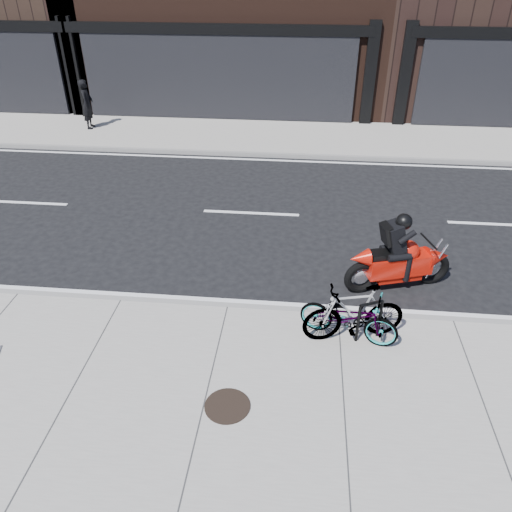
# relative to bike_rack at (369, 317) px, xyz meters

# --- Properties ---
(ground) EXTENTS (120.00, 120.00, 0.00)m
(ground) POSITION_rel_bike_rack_xyz_m (-2.44, 2.60, -0.57)
(ground) COLOR black
(ground) RESTS_ON ground
(sidewalk_near) EXTENTS (60.00, 6.00, 0.13)m
(sidewalk_near) POSITION_rel_bike_rack_xyz_m (-2.44, -2.40, -0.51)
(sidewalk_near) COLOR gray
(sidewalk_near) RESTS_ON ground
(sidewalk_far) EXTENTS (60.00, 3.50, 0.13)m
(sidewalk_far) POSITION_rel_bike_rack_xyz_m (-2.44, 10.35, -0.51)
(sidewalk_far) COLOR gray
(sidewalk_far) RESTS_ON ground
(bike_rack) EXTENTS (0.41, 0.21, 0.75)m
(bike_rack) POSITION_rel_bike_rack_xyz_m (0.00, 0.00, 0.00)
(bike_rack) COLOR black
(bike_rack) RESTS_ON sidewalk_near
(bicycle_front) EXTENTS (1.73, 1.00, 0.86)m
(bicycle_front) POSITION_rel_bike_rack_xyz_m (-0.33, 0.00, -0.01)
(bicycle_front) COLOR gray
(bicycle_front) RESTS_ON sidewalk_near
(bicycle_rear) EXTENTS (1.77, 0.87, 1.03)m
(bicycle_rear) POSITION_rel_bike_rack_xyz_m (-0.26, 0.00, 0.07)
(bicycle_rear) COLOR gray
(bicycle_rear) RESTS_ON sidewalk_near
(motorcycle) EXTENTS (2.12, 0.91, 1.62)m
(motorcycle) POSITION_rel_bike_rack_xyz_m (0.80, 1.75, 0.09)
(motorcycle) COLOR black
(motorcycle) RESTS_ON ground
(pedestrian) EXTENTS (0.48, 0.66, 1.68)m
(pedestrian) POSITION_rel_bike_rack_xyz_m (-8.86, 10.46, 0.40)
(pedestrian) COLOR black
(pedestrian) RESTS_ON sidewalk_far
(manhole_cover) EXTENTS (0.69, 0.69, 0.02)m
(manhole_cover) POSITION_rel_bike_rack_xyz_m (-2.10, -1.68, -0.43)
(manhole_cover) COLOR black
(manhole_cover) RESTS_ON sidewalk_near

